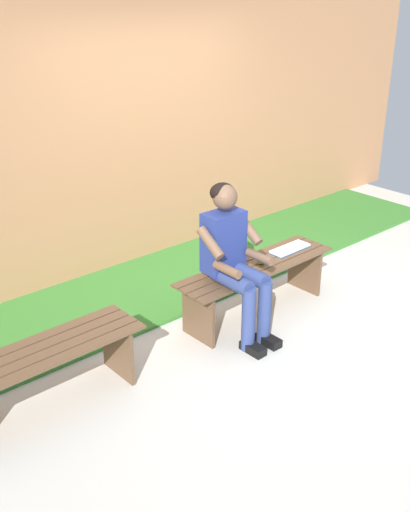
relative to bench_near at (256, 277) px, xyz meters
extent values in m
cube|color=beige|center=(1.03, 1.00, -0.37)|extent=(10.00, 7.00, 0.04)
cube|color=#387A2D|center=(1.03, -1.36, -0.34)|extent=(9.00, 2.01, 0.03)
cube|color=#B27A51|center=(0.50, -1.72, 1.22)|extent=(9.50, 0.24, 3.14)
cube|color=brown|center=(0.00, -0.16, 0.11)|extent=(1.58, 0.12, 0.02)
cube|color=brown|center=(0.00, -0.05, 0.11)|extent=(1.58, 0.12, 0.02)
cube|color=brown|center=(0.00, 0.05, 0.11)|extent=(1.58, 0.12, 0.02)
cube|color=brown|center=(0.00, 0.16, 0.11)|extent=(1.58, 0.12, 0.02)
cube|color=brown|center=(-0.67, -0.01, -0.13)|extent=(0.04, 0.38, 0.45)
cube|color=brown|center=(0.67, 0.01, -0.13)|extent=(0.04, 0.38, 0.45)
cube|color=brown|center=(2.06, -0.16, 0.11)|extent=(1.49, 0.11, 0.02)
cube|color=brown|center=(2.06, -0.05, 0.11)|extent=(1.49, 0.11, 0.02)
cube|color=brown|center=(2.06, 0.05, 0.11)|extent=(1.49, 0.11, 0.02)
cube|color=brown|center=(2.06, 0.16, 0.11)|extent=(1.49, 0.11, 0.02)
cube|color=brown|center=(1.44, -0.01, -0.13)|extent=(0.04, 0.38, 0.45)
cube|color=navy|center=(0.38, -0.02, 0.44)|extent=(0.34, 0.20, 0.50)
sphere|color=brown|center=(0.38, -0.01, 0.82)|extent=(0.20, 0.20, 0.20)
ellipsoid|color=black|center=(0.38, -0.04, 0.85)|extent=(0.20, 0.19, 0.15)
cylinder|color=navy|center=(0.29, 0.18, 0.19)|extent=(0.13, 0.40, 0.13)
cylinder|color=navy|center=(0.47, 0.18, 0.19)|extent=(0.13, 0.40, 0.13)
cylinder|color=navy|center=(0.29, 0.38, -0.08)|extent=(0.11, 0.11, 0.54)
cube|color=black|center=(0.29, 0.44, -0.32)|extent=(0.10, 0.22, 0.07)
cylinder|color=navy|center=(0.47, 0.38, -0.08)|extent=(0.11, 0.11, 0.54)
cube|color=black|center=(0.47, 0.44, -0.32)|extent=(0.10, 0.22, 0.07)
cylinder|color=brown|center=(0.17, 0.06, 0.51)|extent=(0.08, 0.28, 0.23)
cylinder|color=brown|center=(0.20, 0.22, 0.33)|extent=(0.07, 0.26, 0.07)
cylinder|color=brown|center=(0.59, 0.06, 0.51)|extent=(0.08, 0.28, 0.23)
cylinder|color=brown|center=(0.56, 0.22, 0.33)|extent=(0.07, 0.26, 0.07)
sphere|color=#72B738|center=(-0.04, 0.02, 0.15)|extent=(0.07, 0.07, 0.07)
cube|color=white|center=(-0.57, -0.03, 0.13)|extent=(0.20, 0.15, 0.02)
cube|color=white|center=(-0.36, -0.03, 0.13)|extent=(0.20, 0.15, 0.02)
cube|color=#1E478C|center=(-0.46, -0.03, 0.12)|extent=(0.41, 0.16, 0.01)
camera|label=1|loc=(3.39, 3.23, 2.32)|focal=41.82mm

